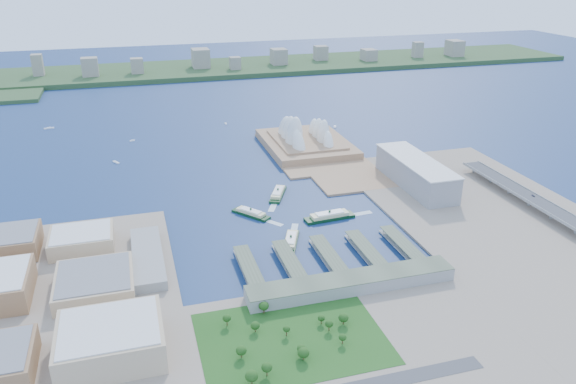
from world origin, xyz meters
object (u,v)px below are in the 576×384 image
object	(u,v)px
toaster_building	(416,173)
ferry_b	(278,192)
opera_house	(306,129)
car_c	(533,196)
ferry_a	(251,212)
ferry_d	(330,215)
ferry_c	(291,239)

from	to	relation	value
toaster_building	ferry_b	xyz separation A→B (m)	(-186.12, 23.26, -15.32)
opera_house	ferry_b	xyz separation A→B (m)	(-96.12, -176.74, -26.82)
toaster_building	car_c	xyz separation A→B (m)	(109.00, -100.46, -4.92)
ferry_b	opera_house	bearing A→B (deg)	86.98
ferry_a	ferry_d	xyz separation A→B (m)	(87.96, -36.09, 0.95)
opera_house	toaster_building	bearing A→B (deg)	-65.77
ferry_c	toaster_building	bearing A→B (deg)	-129.76
opera_house	ferry_c	bearing A→B (deg)	-110.87
toaster_building	car_c	size ratio (longest dim) A/B	30.62
ferry_b	car_c	size ratio (longest dim) A/B	10.83
toaster_building	ferry_a	size ratio (longest dim) A/B	3.03
ferry_d	car_c	distance (m)	257.75
opera_house	ferry_a	size ratio (longest dim) A/B	3.52
ferry_d	car_c	bearing A→B (deg)	-103.33
opera_house	ferry_d	distance (m)	269.15
toaster_building	ferry_c	bearing A→B (deg)	-152.45
ferry_d	ferry_c	bearing A→B (deg)	122.04
ferry_c	ferry_d	bearing A→B (deg)	-120.52
ferry_a	ferry_b	bearing A→B (deg)	8.05
opera_house	ferry_b	distance (m)	202.96
ferry_a	ferry_d	bearing A→B (deg)	-60.24
opera_house	ferry_c	world-z (taller)	opera_house
ferry_c	ferry_d	size ratio (longest dim) A/B	0.87
ferry_c	ferry_d	distance (m)	77.20
opera_house	ferry_a	world-z (taller)	opera_house
toaster_building	ferry_b	size ratio (longest dim) A/B	2.83
opera_house	toaster_building	distance (m)	219.62
ferry_b	car_c	bearing A→B (deg)	2.77
toaster_building	car_c	world-z (taller)	toaster_building
ferry_c	car_c	world-z (taller)	car_c
toaster_building	ferry_a	distance (m)	235.60
toaster_building	ferry_d	xyz separation A→B (m)	(-145.68, -62.02, -14.71)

